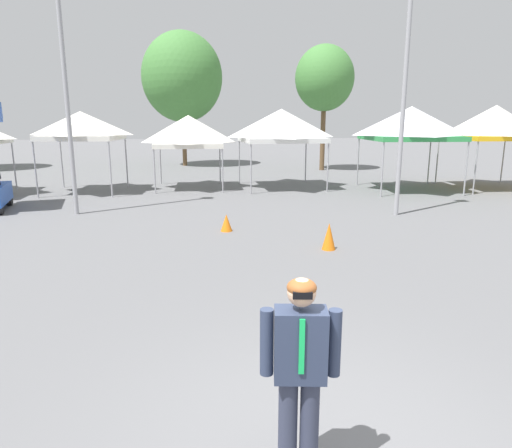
# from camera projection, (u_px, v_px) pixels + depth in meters

# --- Properties ---
(canopy_tent_behind_right) EXTENTS (3.19, 3.19, 3.30)m
(canopy_tent_behind_right) POSITION_uv_depth(u_px,v_px,m) (81.00, 126.00, 18.67)
(canopy_tent_behind_right) COLOR #9E9EA3
(canopy_tent_behind_right) RESTS_ON ground
(canopy_tent_far_left) EXTENTS (2.96, 2.96, 3.16)m
(canopy_tent_far_left) POSITION_uv_depth(u_px,v_px,m) (189.00, 131.00, 19.84)
(canopy_tent_far_left) COLOR #9E9EA3
(canopy_tent_far_left) RESTS_ON ground
(canopy_tent_left_of_center) EXTENTS (3.57, 3.57, 3.42)m
(canopy_tent_left_of_center) POSITION_uv_depth(u_px,v_px,m) (281.00, 125.00, 19.98)
(canopy_tent_left_of_center) COLOR #9E9EA3
(canopy_tent_left_of_center) RESTS_ON ground
(canopy_tent_far_right) EXTENTS (3.77, 3.77, 3.51)m
(canopy_tent_far_right) POSITION_uv_depth(u_px,v_px,m) (411.00, 123.00, 19.23)
(canopy_tent_far_right) COLOR #9E9EA3
(canopy_tent_far_right) RESTS_ON ground
(canopy_tent_right_of_center) EXTENTS (3.57, 3.57, 3.58)m
(canopy_tent_right_of_center) POSITION_uv_depth(u_px,v_px,m) (495.00, 122.00, 19.75)
(canopy_tent_right_of_center) COLOR #9E9EA3
(canopy_tent_right_of_center) RESTS_ON ground
(person_foreground) EXTENTS (0.64, 0.30, 1.78)m
(person_foreground) POSITION_uv_depth(u_px,v_px,m) (300.00, 366.00, 3.71)
(person_foreground) COLOR #33384C
(person_foreground) RESTS_ON ground
(light_pole_near_lift) EXTENTS (0.36, 0.36, 9.81)m
(light_pole_near_lift) POSITION_uv_depth(u_px,v_px,m) (61.00, 33.00, 13.58)
(light_pole_near_lift) COLOR #9E9EA3
(light_pole_near_lift) RESTS_ON ground
(light_pole_opposite_side) EXTENTS (0.36, 0.36, 8.18)m
(light_pole_opposite_side) POSITION_uv_depth(u_px,v_px,m) (406.00, 62.00, 13.64)
(light_pole_opposite_side) COLOR #9E9EA3
(light_pole_opposite_side) RESTS_ON ground
(tree_behind_tents_center) EXTENTS (5.08, 5.08, 8.39)m
(tree_behind_tents_center) POSITION_uv_depth(u_px,v_px,m) (182.00, 77.00, 29.04)
(tree_behind_tents_center) COLOR brown
(tree_behind_tents_center) RESTS_ON ground
(tree_behind_tents_left) EXTENTS (3.41, 3.41, 7.18)m
(tree_behind_tents_left) POSITION_uv_depth(u_px,v_px,m) (325.00, 78.00, 26.50)
(tree_behind_tents_left) COLOR brown
(tree_behind_tents_left) RESTS_ON ground
(traffic_cone_lot_center) EXTENTS (0.32, 0.32, 0.63)m
(traffic_cone_lot_center) POSITION_uv_depth(u_px,v_px,m) (329.00, 236.00, 10.70)
(traffic_cone_lot_center) COLOR orange
(traffic_cone_lot_center) RESTS_ON ground
(traffic_cone_near_barrier) EXTENTS (0.32, 0.32, 0.47)m
(traffic_cone_near_barrier) POSITION_uv_depth(u_px,v_px,m) (226.00, 223.00, 12.48)
(traffic_cone_near_barrier) COLOR orange
(traffic_cone_near_barrier) RESTS_ON ground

